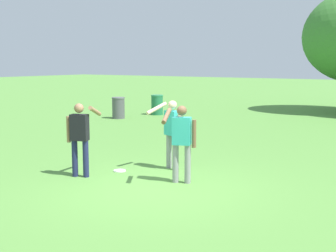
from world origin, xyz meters
name	(u,v)px	position (x,y,z in m)	size (l,w,h in m)	color
ground_plane	(154,187)	(0.00, 0.00, 0.00)	(120.00, 120.00, 0.00)	#568E3D
person_thrower	(182,138)	(0.27, 0.61, 0.96)	(0.58, 0.80, 1.64)	gray
person_catcher	(80,134)	(-1.88, -0.18, 0.96)	(0.58, 0.80, 1.64)	#1E234C
person_bystander	(172,129)	(-0.58, 1.55, 0.96)	(0.75, 0.63, 1.64)	gray
frisbee	(120,171)	(-1.48, 0.68, 0.01)	(0.29, 0.29, 0.03)	white
trash_can_beside_table	(118,108)	(-7.91, 8.36, 0.48)	(0.59, 0.59, 0.96)	#515156
trash_can_further_along	(157,105)	(-7.28, 10.50, 0.48)	(0.59, 0.59, 0.96)	#237047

